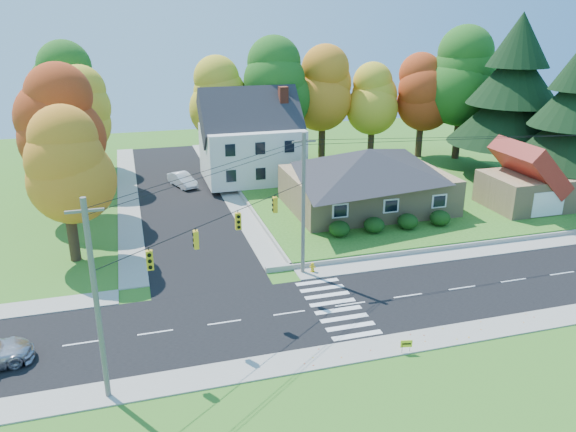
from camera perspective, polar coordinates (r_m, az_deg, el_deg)
name	(u,v)px	position (r m, az deg, el deg)	size (l,w,h in m)	color
ground	(350,304)	(35.90, 6.34, -8.91)	(120.00, 120.00, 0.00)	#3D7923
road_main	(350,304)	(35.90, 6.35, -8.90)	(90.00, 8.00, 0.02)	black
road_cross	(179,194)	(57.74, -10.98, 2.16)	(8.00, 44.00, 0.02)	black
sidewalk_north	(324,271)	(40.02, 3.64, -5.58)	(90.00, 2.00, 0.08)	#9C9A90
sidewalk_south	(385,346)	(31.98, 9.81, -12.93)	(90.00, 2.00, 0.08)	#9C9A90
lawn	(391,189)	(58.56, 10.41, 2.70)	(30.00, 30.00, 0.50)	#3D7923
ranch_house	(367,177)	(51.31, 8.04, 3.90)	(14.60, 10.60, 5.40)	tan
colonial_house	(252,141)	(59.65, -3.71, 7.60)	(10.40, 8.40, 9.60)	silver
garage	(527,182)	(55.40, 23.12, 3.21)	(7.30, 6.30, 4.60)	tan
hedge_row	(391,223)	(46.45, 10.42, -0.72)	(10.70, 1.70, 1.27)	#163A10
traffic_infrastructure	(343,221)	(34.85, 5.60, -0.48)	(38.10, 10.66, 10.00)	#666059
tree_lot_0	(221,98)	(64.42, -6.78, 11.79)	(6.72, 6.72, 12.51)	#3F2A19
tree_lot_1	(275,86)	(64.54, -1.28, 13.10)	(7.84, 7.84, 14.60)	#3F2A19
tree_lot_2	(323,89)	(67.33, 3.56, 12.79)	(7.28, 7.28, 13.56)	#3F2A19
tree_lot_3	(373,99)	(68.83, 8.63, 11.67)	(6.16, 6.16, 11.47)	#3F2A19
tree_lot_4	(423,93)	(70.57, 13.54, 12.08)	(6.72, 6.72, 12.51)	#3F2A19
tree_lot_5	(463,77)	(70.72, 17.39, 13.36)	(8.40, 8.40, 15.64)	#3F2A19
conifer_east_a	(513,93)	(64.91, 21.92, 11.55)	(12.80, 12.80, 16.96)	#3F2A19
conifer_east_b	(576,115)	(59.67, 27.20, 9.10)	(11.20, 11.20, 14.84)	#3F2A19
tree_west_0	(63,166)	(42.40, -21.87, 4.71)	(6.16, 6.16, 11.47)	#3F2A19
tree_west_1	(59,123)	(51.99, -22.28, 8.72)	(7.28, 7.28, 13.56)	#3F2A19
tree_west_2	(79,112)	(61.83, -20.47, 9.89)	(6.72, 6.72, 12.51)	#3F2A19
tree_west_3	(63,90)	(69.72, -21.89, 11.81)	(7.84, 7.84, 14.60)	#3F2A19
white_car	(182,180)	(60.21, -10.68, 3.64)	(1.52, 4.35, 1.43)	silver
fire_hydrant	(312,268)	(39.69, 2.50, -5.26)	(0.43, 0.34, 0.77)	gold
yard_sign	(406,344)	(31.41, 11.93, -12.61)	(0.63, 0.16, 0.80)	black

